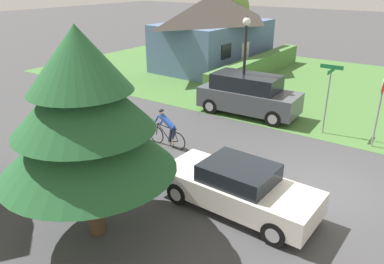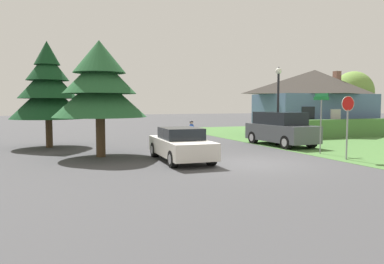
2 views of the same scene
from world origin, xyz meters
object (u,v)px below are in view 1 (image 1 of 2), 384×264
stop_sign (381,100)px  street_lamp (245,50)px  cyclist (167,129)px  street_name_sign (329,87)px  sedan_left_lane (238,188)px  cottage_house (214,29)px  parked_suv_right (248,95)px  deciduous_tree_right (228,9)px  conifer_tall_near (84,113)px

stop_sign → street_lamp: (0.51, 5.96, 1.13)m
cyclist → street_name_sign: size_ratio=0.62×
cyclist → street_lamp: size_ratio=0.40×
sedan_left_lane → cyclist: size_ratio=2.50×
cottage_house → street_name_sign: cottage_house is taller
cottage_house → parked_suv_right: cottage_house is taller
stop_sign → parked_suv_right: bearing=-93.0°
street_name_sign → deciduous_tree_right: size_ratio=0.53×
cyclist → street_name_sign: 6.74m
sedan_left_lane → street_lamp: 8.47m
stop_sign → street_name_sign: street_name_sign is taller
conifer_tall_near → street_lamp: bearing=7.0°
street_name_sign → conifer_tall_near: bearing=164.8°
conifer_tall_near → sedan_left_lane: bearing=-39.4°
conifer_tall_near → cyclist: bearing=19.4°
street_name_sign → conifer_tall_near: conifer_tall_near is taller
cottage_house → stop_sign: cottage_house is taller
sedan_left_lane → street_name_sign: 7.14m
street_lamp → parked_suv_right: bearing=-89.2°
cottage_house → conifer_tall_near: conifer_tall_near is taller
cyclist → street_name_sign: (4.82, -4.54, 1.28)m
stop_sign → conifer_tall_near: 10.89m
stop_sign → street_name_sign: bearing=-95.6°
cottage_house → stop_sign: (-8.35, -12.47, -0.77)m
cyclist → conifer_tall_near: conifer_tall_near is taller
street_name_sign → cyclist: bearing=136.7°
cottage_house → street_lamp: size_ratio=2.12×
stop_sign → street_lamp: 6.08m
parked_suv_right → deciduous_tree_right: bearing=-59.0°
deciduous_tree_right → sedan_left_lane: bearing=-149.2°
cottage_house → parked_suv_right: bearing=-136.6°
sedan_left_lane → stop_sign: 7.21m
street_lamp → conifer_tall_near: size_ratio=0.87×
parked_suv_right → conifer_tall_near: 10.54m
cyclist → stop_sign: (4.54, -6.53, 1.18)m
cyclist → sedan_left_lane: bearing=154.9°
cyclist → street_lamp: (5.05, -0.57, 2.31)m
street_name_sign → conifer_tall_near: (-10.00, 2.71, 1.27)m
sedan_left_lane → conifer_tall_near: 4.65m
cottage_house → cyclist: cottage_house is taller
street_lamp → deciduous_tree_right: 17.42m
street_lamp → street_name_sign: street_lamp is taller
parked_suv_right → street_lamp: (-0.00, 0.28, 2.06)m
street_lamp → street_name_sign: (-0.24, -3.96, -1.03)m
stop_sign → street_lamp: street_lamp is taller
deciduous_tree_right → street_name_sign: bearing=-138.2°
sedan_left_lane → stop_sign: (6.74, -2.25, 1.21)m
street_lamp → conifer_tall_near: bearing=-173.0°
street_lamp → sedan_left_lane: bearing=-152.9°
cyclist → parked_suv_right: size_ratio=0.38×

